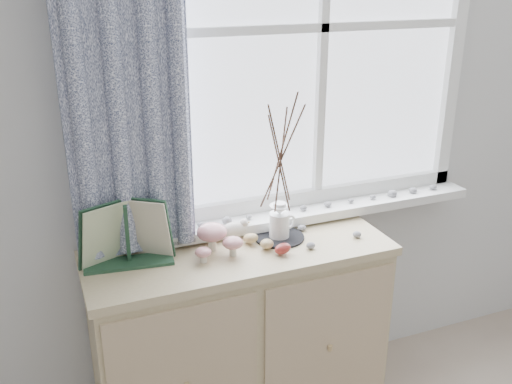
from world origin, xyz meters
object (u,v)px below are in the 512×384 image
Objects in this scene: toadstool_cluster at (216,237)px; twig_pitcher at (280,154)px; sideboard at (241,341)px; botanical_book at (128,236)px.

toadstool_cluster is 0.40m from twig_pitcher.
toadstool_cluster is at bearing 172.54° from sideboard.
toadstool_cluster is (-0.09, 0.01, 0.49)m from sideboard.
twig_pitcher is (0.18, 0.04, 0.78)m from sideboard.
twig_pitcher is at bearing 5.32° from toadstool_cluster.
sideboard is at bearing 5.46° from botanical_book.
toadstool_cluster is at bearing 7.14° from botanical_book.
botanical_book is 0.33m from toadstool_cluster.
twig_pitcher reaches higher than sideboard.
botanical_book reaches higher than sideboard.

